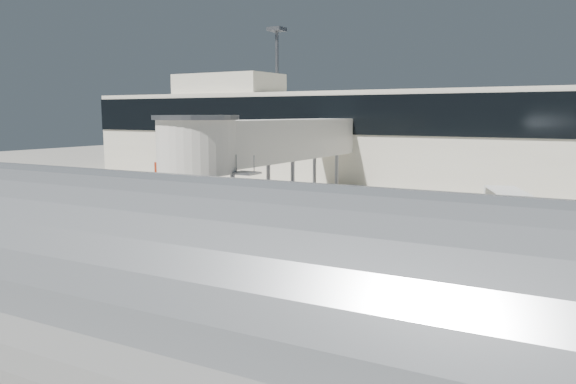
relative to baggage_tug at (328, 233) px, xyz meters
name	(u,v)px	position (x,y,z in m)	size (l,w,h in m)	color
ground	(181,253)	(-4.97, -4.58, -0.61)	(140.00, 140.00, 0.00)	#ACA899
lane_markings	(279,218)	(-5.64, 4.76, -0.60)	(40.00, 30.00, 0.02)	silver
terminal	(403,136)	(-5.33, 25.36, 3.49)	(64.00, 12.11, 15.20)	#ECE6CB
jet_bridge	(259,142)	(-8.94, 7.69, 3.67)	(5.70, 20.40, 6.03)	silver
baggage_tug	(328,233)	(0.00, 0.00, 0.00)	(2.82, 2.27, 1.69)	#99250D
suitcase_cart	(303,226)	(-1.94, 1.07, -0.08)	(4.04, 2.33, 1.55)	black
box_cart_near	(176,234)	(-6.34, -3.36, -0.12)	(3.47, 2.32, 1.35)	black
box_cart_far	(153,239)	(-6.29, -4.94, -0.06)	(3.63, 1.63, 1.41)	black
ground_worker	(129,247)	(-5.05, -7.53, 0.29)	(0.66, 0.43, 1.80)	#93E718
minivan	(506,201)	(5.86, 11.58, 0.39)	(3.35, 4.77, 1.68)	white
belt_loader	(180,172)	(-23.09, 15.93, 0.23)	(4.75, 2.23, 2.22)	#99250D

